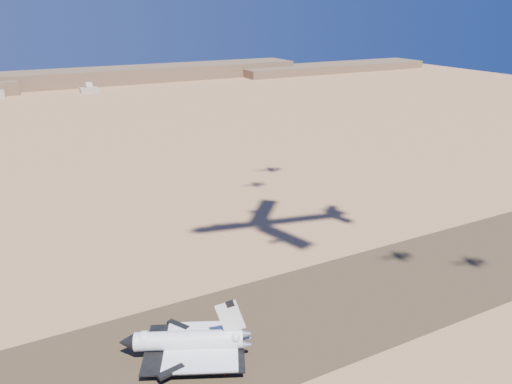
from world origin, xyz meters
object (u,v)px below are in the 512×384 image
crew_a (211,363)px  crew_b (225,373)px  shuttle (188,342)px  crew_c (231,360)px

crew_a → crew_b: crew_b is taller
crew_a → crew_b: 5.63m
shuttle → crew_b: bearing=-39.6°
crew_b → crew_c: size_ratio=1.18×
crew_b → crew_c: 5.48m
crew_a → crew_c: crew_c is taller
shuttle → crew_a: size_ratio=22.66×
crew_a → crew_c: (5.37, -1.37, 0.00)m
shuttle → crew_c: size_ratio=22.62×
crew_a → crew_b: bearing=-176.3°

